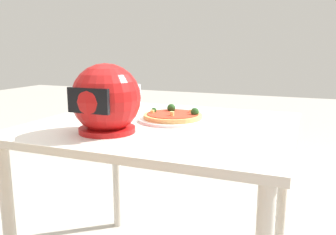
{
  "coord_description": "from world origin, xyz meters",
  "views": [
    {
      "loc": [
        -0.57,
        1.35,
        1.1
      ],
      "look_at": [
        -0.01,
        -0.03,
        0.8
      ],
      "focal_mm": 37.36,
      "sensor_mm": 36.0,
      "label": 1
    }
  ],
  "objects_px": {
    "pizza": "(173,115)",
    "dining_table": "(163,144)",
    "motorcycle_helmet": "(106,100)",
    "drinking_glass": "(134,96)"
  },
  "relations": [
    {
      "from": "dining_table",
      "to": "pizza",
      "type": "relative_size",
      "value": 4.19
    },
    {
      "from": "pizza",
      "to": "drinking_glass",
      "type": "relative_size",
      "value": 2.04
    },
    {
      "from": "dining_table",
      "to": "pizza",
      "type": "distance_m",
      "value": 0.13
    },
    {
      "from": "pizza",
      "to": "dining_table",
      "type": "bearing_deg",
      "value": 72.88
    },
    {
      "from": "motorcycle_helmet",
      "to": "dining_table",
      "type": "bearing_deg",
      "value": -120.56
    },
    {
      "from": "pizza",
      "to": "drinking_glass",
      "type": "height_order",
      "value": "drinking_glass"
    },
    {
      "from": "dining_table",
      "to": "pizza",
      "type": "bearing_deg",
      "value": -107.12
    },
    {
      "from": "dining_table",
      "to": "drinking_glass",
      "type": "relative_size",
      "value": 8.54
    },
    {
      "from": "drinking_glass",
      "to": "pizza",
      "type": "bearing_deg",
      "value": 143.17
    },
    {
      "from": "pizza",
      "to": "motorcycle_helmet",
      "type": "distance_m",
      "value": 0.35
    }
  ]
}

